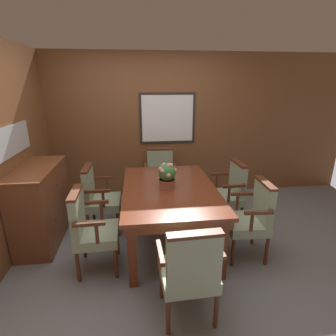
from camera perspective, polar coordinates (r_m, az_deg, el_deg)
The scene contains 11 objects.
ground_plane at distance 3.38m, azimuth -1.80°, elevation -17.50°, with size 14.00×14.00×0.00m, color gray.
wall_back at distance 4.57m, azimuth -3.90°, elevation 8.79°, with size 7.20×0.08×2.45m.
dining_table at distance 3.23m, azimuth 0.32°, elevation -5.83°, with size 1.12×1.66×0.75m.
chair_right_near at distance 3.21m, azimuth 17.87°, elevation -9.84°, with size 0.47×0.53×0.93m.
chair_right_far at distance 3.81m, azimuth 13.16°, elevation -4.81°, with size 0.47×0.53×0.93m.
chair_head_near at distance 2.31m, azimuth 4.82°, elevation -21.14°, with size 0.53×0.46×0.93m.
chair_left_near at distance 2.97m, azimuth -16.63°, elevation -12.15°, with size 0.46×0.53×0.93m.
chair_left_far at distance 3.68m, azimuth -14.97°, elevation -5.85°, with size 0.45×0.52×0.93m.
chair_head_far at distance 4.38m, azimuth -1.70°, elevation -1.28°, with size 0.54×0.48×0.93m.
potted_plant at distance 3.13m, azimuth -0.24°, elevation -1.59°, with size 0.23×0.25×0.32m.
sideboard_cabinet at distance 3.71m, azimuth -25.84°, elevation -7.20°, with size 0.46×1.07×0.99m.
Camera 1 is at (-0.22, -2.73, 1.98)m, focal length 28.00 mm.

